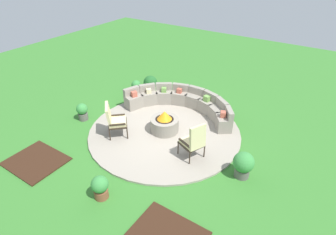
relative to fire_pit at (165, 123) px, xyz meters
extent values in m
plane|color=#387A2D|center=(0.00, 0.00, -0.34)|extent=(24.00, 24.00, 0.00)
cylinder|color=#9E9384|center=(0.00, 0.00, -0.31)|extent=(4.86, 4.86, 0.06)
cube|color=#382114|center=(-2.19, -3.21, -0.32)|extent=(1.52, 1.29, 0.04)
cylinder|color=gray|center=(0.00, 0.00, -0.06)|extent=(0.90, 0.90, 0.44)
cylinder|color=black|center=(0.00, 0.00, 0.13)|extent=(0.59, 0.59, 0.06)
cone|color=orange|center=(0.00, 0.00, 0.30)|extent=(0.47, 0.47, 0.28)
cube|color=gray|center=(1.54, 1.13, -0.05)|extent=(0.72, 0.75, 0.46)
cube|color=gray|center=(1.65, 1.22, 0.32)|extent=(0.48, 0.58, 0.26)
cube|color=gray|center=(1.12, 1.54, -0.05)|extent=(0.75, 0.72, 0.46)
cube|color=gray|center=(1.21, 1.66, 0.32)|extent=(0.58, 0.48, 0.26)
cube|color=gray|center=(0.60, 1.81, -0.05)|extent=(0.71, 0.62, 0.46)
cube|color=gray|center=(0.64, 1.95, 0.32)|extent=(0.62, 0.34, 0.26)
cube|color=gray|center=(0.02, 1.91, -0.05)|extent=(0.60, 0.46, 0.46)
cube|color=gray|center=(0.02, 2.05, 0.32)|extent=(0.60, 0.17, 0.26)
cube|color=gray|center=(-0.56, 1.82, -0.05)|extent=(0.70, 0.61, 0.46)
cube|color=gray|center=(-0.60, 1.96, 0.32)|extent=(0.62, 0.33, 0.26)
cube|color=gray|center=(-1.08, 1.57, -0.05)|extent=(0.75, 0.71, 0.46)
cube|color=gray|center=(-1.17, 1.69, 0.32)|extent=(0.58, 0.47, 0.26)
cube|color=gray|center=(-1.51, 1.16, -0.05)|extent=(0.72, 0.75, 0.46)
cube|color=gray|center=(-1.62, 1.25, 0.32)|extent=(0.49, 0.57, 0.26)
cube|color=gray|center=(-1.79, 0.65, -0.05)|extent=(0.63, 0.72, 0.46)
cube|color=gray|center=(-1.93, 0.70, 0.32)|extent=(0.36, 0.62, 0.26)
cube|color=#70A34C|center=(-1.06, 1.53, 0.27)|extent=(0.22, 0.21, 0.17)
cube|color=beige|center=(-1.47, 1.13, 0.27)|extent=(0.23, 0.23, 0.17)
cube|color=#BC5B47|center=(-1.74, 0.64, 0.28)|extent=(0.23, 0.24, 0.19)
cube|color=#70A34C|center=(0.58, 1.76, 0.28)|extent=(0.22, 0.20, 0.19)
cube|color=#BC5B47|center=(-0.54, 1.77, 0.27)|extent=(0.19, 0.17, 0.17)
cube|color=#BC5B47|center=(1.49, 1.10, 0.28)|extent=(0.22, 0.24, 0.18)
cylinder|color=#2D2319|center=(-1.10, -0.58, -0.09)|extent=(0.04, 0.04, 0.38)
cylinder|color=#2D2319|center=(-0.70, -1.00, -0.09)|extent=(0.04, 0.04, 0.38)
cylinder|color=#2D2319|center=(-1.49, -0.94, -0.09)|extent=(0.04, 0.04, 0.38)
cylinder|color=#2D2319|center=(-1.09, -1.36, -0.09)|extent=(0.04, 0.04, 0.38)
cube|color=#2D2319|center=(-1.10, -0.97, 0.13)|extent=(0.84, 0.84, 0.05)
cube|color=beige|center=(-1.10, -0.97, 0.20)|extent=(0.77, 0.77, 0.09)
cube|color=beige|center=(-1.27, -1.14, 0.47)|extent=(0.45, 0.55, 0.69)
cube|color=#2D2319|center=(-1.29, -0.77, 0.26)|extent=(0.39, 0.37, 0.04)
cube|color=#2D2319|center=(-0.91, -1.17, 0.26)|extent=(0.39, 0.37, 0.04)
cylinder|color=#2D2319|center=(0.98, -0.76, -0.09)|extent=(0.04, 0.04, 0.38)
cylinder|color=#2D2319|center=(1.18, -0.28, -0.09)|extent=(0.04, 0.04, 0.38)
cylinder|color=#2D2319|center=(1.47, -0.96, -0.09)|extent=(0.04, 0.04, 0.38)
cylinder|color=#2D2319|center=(1.67, -0.48, -0.09)|extent=(0.04, 0.04, 0.38)
cube|color=#2D2319|center=(1.33, -0.62, 0.13)|extent=(0.74, 0.73, 0.05)
cube|color=beige|center=(1.33, -0.62, 0.20)|extent=(0.68, 0.67, 0.09)
cube|color=beige|center=(1.55, -0.71, 0.49)|extent=(0.32, 0.55, 0.70)
cube|color=#2D2319|center=(1.23, -0.85, 0.26)|extent=(0.47, 0.23, 0.04)
cube|color=#2D2319|center=(1.42, -0.39, 0.26)|extent=(0.47, 0.23, 0.04)
cylinder|color=#605B56|center=(-2.04, 2.00, -0.21)|extent=(0.37, 0.37, 0.27)
sphere|color=#236028|center=(-2.04, 2.00, 0.13)|extent=(0.55, 0.55, 0.55)
cylinder|color=#605B56|center=(-2.78, -0.91, -0.22)|extent=(0.32, 0.32, 0.24)
sphere|color=#3D8E42|center=(-2.78, -0.91, 0.08)|extent=(0.38, 0.38, 0.38)
sphere|color=#E55638|center=(-2.74, -0.91, 0.16)|extent=(0.15, 0.15, 0.15)
cylinder|color=brown|center=(-2.42, 1.57, -0.21)|extent=(0.32, 0.32, 0.25)
sphere|color=#3D8E42|center=(-2.42, 1.57, 0.09)|extent=(0.38, 0.38, 0.38)
sphere|color=#DB337A|center=(-2.37, 1.57, 0.17)|extent=(0.15, 0.15, 0.15)
cylinder|color=#605B56|center=(2.82, -0.56, -0.21)|extent=(0.39, 0.39, 0.26)
sphere|color=#3D8E42|center=(2.82, -0.56, 0.13)|extent=(0.55, 0.55, 0.55)
cylinder|color=brown|center=(0.27, -3.12, -0.22)|extent=(0.34, 0.34, 0.23)
sphere|color=#3D8E42|center=(0.27, -3.12, 0.08)|extent=(0.42, 0.42, 0.42)
camera|label=1|loc=(4.24, -6.21, 4.88)|focal=30.11mm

